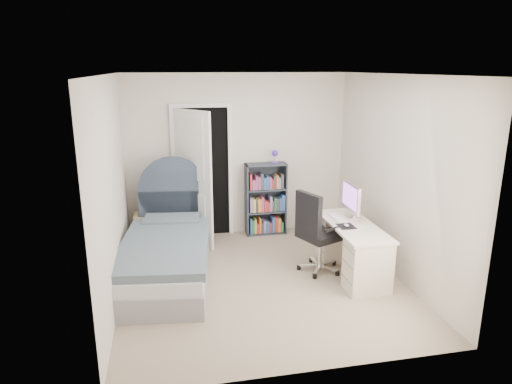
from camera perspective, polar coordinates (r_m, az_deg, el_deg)
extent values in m
cube|color=gray|center=(5.81, 0.71, -11.27)|extent=(3.40, 3.60, 0.05)
cube|color=white|center=(5.19, 0.81, 14.77)|extent=(3.40, 3.60, 0.05)
cube|color=beige|center=(7.11, -2.36, 4.59)|extent=(3.40, 0.05, 2.50)
cube|color=beige|center=(3.68, 6.79, -5.94)|extent=(3.40, 0.05, 2.50)
cube|color=beige|center=(5.28, -17.86, 0.04)|extent=(0.05, 3.60, 2.50)
cube|color=beige|center=(5.96, 17.21, 1.78)|extent=(0.05, 3.60, 2.50)
cube|color=black|center=(7.07, -6.71, 2.36)|extent=(0.80, 0.01, 2.00)
cube|color=white|center=(7.02, -10.18, 2.14)|extent=(0.06, 0.06, 2.00)
cube|color=white|center=(7.09, -3.22, 2.49)|extent=(0.06, 0.06, 2.00)
cube|color=white|center=(6.89, -6.96, 10.69)|extent=(0.92, 0.06, 0.06)
cube|color=white|center=(6.72, -7.87, 1.63)|extent=(0.50, 0.67, 2.00)
cube|color=gray|center=(5.90, -11.08, -9.37)|extent=(1.26, 2.23, 0.28)
cube|color=silver|center=(5.82, -11.19, -7.47)|extent=(1.24, 2.19, 0.17)
cube|color=slate|center=(5.67, -11.37, -6.70)|extent=(1.26, 1.92, 0.11)
cube|color=slate|center=(6.47, -10.49, -3.64)|extent=(0.80, 0.52, 0.13)
cube|color=#364153|center=(6.82, -10.17, -3.30)|extent=(1.01, 0.19, 0.85)
cylinder|color=#364153|center=(6.70, -10.34, 0.15)|extent=(1.01, 0.19, 1.01)
cylinder|color=#D9C785|center=(6.91, -14.71, -5.02)|extent=(0.03, 0.03, 0.47)
cylinder|color=#D9C785|center=(7.20, -14.59, -4.16)|extent=(0.03, 0.03, 0.47)
cylinder|color=#D9C785|center=(6.89, -12.11, -4.89)|extent=(0.03, 0.03, 0.47)
cylinder|color=#D9C785|center=(7.19, -12.10, -4.04)|extent=(0.03, 0.03, 0.47)
cube|color=#D9C785|center=(6.97, -13.49, -2.83)|extent=(0.37, 0.37, 0.03)
cube|color=#D9C785|center=(7.07, -13.34, -5.05)|extent=(0.34, 0.34, 0.02)
cube|color=#B24C33|center=(6.97, -13.89, -2.62)|extent=(0.15, 0.20, 0.03)
cube|color=#3F598C|center=(6.96, -13.90, -2.38)|extent=(0.14, 0.20, 0.03)
cube|color=#D8CC7F|center=(6.95, -13.92, -2.15)|extent=(0.13, 0.19, 0.03)
cylinder|color=silver|center=(7.21, -9.41, -5.72)|extent=(0.19, 0.19, 0.02)
cylinder|color=silver|center=(7.01, -9.64, -0.78)|extent=(0.02, 0.02, 1.29)
sphere|color=silver|center=(6.83, -9.39, 4.16)|extent=(0.08, 0.08, 0.08)
cube|color=#353D48|center=(7.14, -1.21, -1.00)|extent=(0.02, 0.27, 1.14)
cube|color=#353D48|center=(7.26, 3.58, -0.73)|extent=(0.02, 0.27, 1.14)
cube|color=#353D48|center=(7.06, 1.23, 3.49)|extent=(0.64, 0.27, 0.02)
cube|color=#353D48|center=(7.37, 1.18, -5.03)|extent=(0.64, 0.27, 0.02)
cube|color=#353D48|center=(7.32, 0.98, -0.58)|extent=(0.64, 0.01, 1.14)
cube|color=#353D48|center=(7.25, 1.20, -2.41)|extent=(0.60, 0.25, 0.02)
cube|color=#353D48|center=(7.15, 1.22, 0.36)|extent=(0.60, 0.25, 0.02)
cylinder|color=#4829B4|center=(7.08, 2.31, 3.69)|extent=(0.11, 0.11, 0.02)
cylinder|color=silver|center=(7.07, 2.32, 4.26)|extent=(0.01, 0.01, 0.15)
sphere|color=#4829B4|center=(7.03, 2.38, 4.87)|extent=(0.10, 0.10, 0.10)
cube|color=#335999|center=(7.25, -0.74, -4.18)|extent=(0.03, 0.19, 0.24)
cube|color=#337F4C|center=(7.27, -0.44, -4.28)|extent=(0.04, 0.19, 0.21)
cube|color=#D8BF4C|center=(7.27, -0.16, -4.18)|extent=(0.02, 0.19, 0.24)
cube|color=#B23333|center=(7.29, 0.13, -4.44)|extent=(0.04, 0.19, 0.16)
cube|color=orange|center=(7.28, 0.42, -4.12)|extent=(0.03, 0.19, 0.24)
cube|color=#3F3F3F|center=(7.30, 0.67, -4.39)|extent=(0.02, 0.19, 0.16)
cube|color=#7F72B2|center=(7.31, 0.97, -4.27)|extent=(0.04, 0.19, 0.19)
cube|color=#335999|center=(7.32, 1.37, -4.28)|extent=(0.05, 0.19, 0.18)
cube|color=#B23333|center=(7.33, 1.73, -4.31)|extent=(0.03, 0.19, 0.16)
cube|color=#335999|center=(7.33, 2.06, -3.97)|extent=(0.04, 0.19, 0.25)
cube|color=#B23333|center=(7.34, 2.42, -3.95)|extent=(0.04, 0.19, 0.25)
cube|color=orange|center=(7.35, 2.80, -4.00)|extent=(0.04, 0.19, 0.23)
cube|color=#337F4C|center=(7.37, 3.14, -4.25)|extent=(0.04, 0.19, 0.15)
cube|color=#7F72B2|center=(7.15, -0.69, -1.54)|extent=(0.04, 0.19, 0.24)
cube|color=#D8BF4C|center=(7.16, -0.32, -1.61)|extent=(0.04, 0.19, 0.21)
cube|color=#3F3F3F|center=(7.16, -0.01, -1.52)|extent=(0.03, 0.19, 0.23)
cube|color=orange|center=(7.17, 0.35, -1.57)|extent=(0.05, 0.19, 0.21)
cube|color=#994C7F|center=(7.18, 0.74, -1.44)|extent=(0.03, 0.19, 0.24)
cube|color=#B23333|center=(7.20, 1.11, -1.66)|extent=(0.05, 0.19, 0.18)
cube|color=#B23333|center=(7.21, 1.47, -1.73)|extent=(0.03, 0.19, 0.15)
cube|color=#7F72B2|center=(7.21, 1.77, -1.38)|extent=(0.03, 0.19, 0.24)
cube|color=#3F3F3F|center=(7.23, 2.04, -1.63)|extent=(0.02, 0.19, 0.17)
cube|color=#337F4C|center=(7.23, 2.28, -1.46)|extent=(0.03, 0.19, 0.21)
cube|color=#3F3F3F|center=(7.24, 2.60, -1.48)|extent=(0.05, 0.19, 0.20)
cube|color=#335999|center=(7.25, 2.95, -1.42)|extent=(0.03, 0.19, 0.21)
cube|color=#335999|center=(7.25, 3.30, -1.25)|extent=(0.05, 0.19, 0.25)
cube|color=#B23333|center=(7.05, -0.75, 1.34)|extent=(0.03, 0.19, 0.25)
cube|color=#994C7F|center=(7.07, -0.39, 0.99)|extent=(0.05, 0.19, 0.15)
cube|color=#994C7F|center=(7.07, -0.01, 1.24)|extent=(0.03, 0.19, 0.21)
cube|color=#994C7F|center=(7.08, 0.31, 1.20)|extent=(0.03, 0.19, 0.20)
cube|color=#3F3F3F|center=(7.08, 0.64, 1.40)|extent=(0.04, 0.19, 0.25)
cube|color=#335999|center=(7.10, 1.01, 1.16)|extent=(0.04, 0.19, 0.18)
cube|color=#335999|center=(7.11, 1.37, 1.26)|extent=(0.04, 0.19, 0.20)
cube|color=#994C7F|center=(7.12, 1.70, 1.20)|extent=(0.03, 0.19, 0.18)
cube|color=#B23333|center=(7.13, 1.96, 1.12)|extent=(0.02, 0.19, 0.16)
cube|color=#3F3F3F|center=(7.13, 2.25, 1.31)|extent=(0.04, 0.19, 0.20)
cube|color=orange|center=(7.14, 2.56, 1.35)|extent=(0.03, 0.19, 0.21)
cube|color=#7F72B2|center=(7.15, 2.85, 1.20)|extent=(0.03, 0.19, 0.17)
cube|color=#3F3F3F|center=(7.15, 3.16, 1.45)|extent=(0.04, 0.19, 0.23)
cube|color=beige|center=(5.88, 12.03, -4.15)|extent=(0.55, 1.36, 0.03)
cube|color=beige|center=(5.60, 13.79, -8.95)|extent=(0.50, 0.36, 0.63)
cube|color=beige|center=(6.41, 10.17, -5.55)|extent=(0.50, 0.36, 0.63)
cube|color=silver|center=(6.14, 11.82, -3.08)|extent=(0.15, 0.15, 0.01)
cube|color=silver|center=(6.12, 12.11, -2.14)|extent=(0.03, 0.05, 0.20)
cube|color=silver|center=(6.06, 11.80, -0.70)|extent=(0.04, 0.51, 0.36)
cube|color=#AC59D9|center=(6.05, 11.61, -0.54)|extent=(0.00, 0.45, 0.29)
cube|color=white|center=(6.07, 10.08, -3.20)|extent=(0.12, 0.36, 0.02)
cube|color=black|center=(5.79, 11.22, -4.23)|extent=(0.20, 0.24, 0.00)
ellipsoid|color=white|center=(5.79, 11.23, -4.08)|extent=(0.05, 0.09, 0.03)
cube|color=silver|center=(6.20, 8.84, -8.80)|extent=(0.27, 0.14, 0.02)
cylinder|color=black|center=(6.30, 9.72, -8.74)|extent=(0.07, 0.07, 0.06)
cube|color=silver|center=(6.23, 7.41, -8.63)|extent=(0.06, 0.28, 0.02)
cylinder|color=black|center=(6.35, 6.92, -8.41)|extent=(0.07, 0.07, 0.06)
cube|color=silver|center=(6.11, 6.65, -9.12)|extent=(0.28, 0.10, 0.02)
cylinder|color=black|center=(6.11, 5.38, -9.37)|extent=(0.07, 0.07, 0.06)
cube|color=silver|center=(6.00, 7.64, -9.61)|extent=(0.18, 0.26, 0.02)
cylinder|color=black|center=(5.89, 7.35, -10.40)|extent=(0.07, 0.07, 0.06)
cube|color=silver|center=(6.06, 9.01, -9.40)|extent=(0.21, 0.23, 0.02)
cylinder|color=black|center=(6.02, 10.13, -9.96)|extent=(0.07, 0.07, 0.06)
cylinder|color=silver|center=(6.04, 7.98, -7.32)|extent=(0.06, 0.06, 0.41)
cube|color=black|center=(5.95, 8.06, -5.30)|extent=(0.62, 0.62, 0.09)
cube|color=black|center=(5.71, 6.56, -2.79)|extent=(0.23, 0.43, 0.54)
cube|color=black|center=(5.71, 9.70, -4.59)|extent=(0.29, 0.15, 0.03)
cube|color=black|center=(6.07, 6.36, -3.25)|extent=(0.29, 0.15, 0.03)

